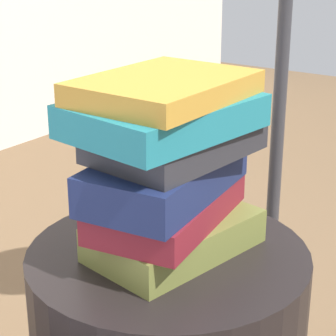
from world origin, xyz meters
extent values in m
cube|color=olive|center=(0.01, -0.01, 0.60)|extent=(0.28, 0.20, 0.05)
cube|color=maroon|center=(0.00, 0.00, 0.65)|extent=(0.29, 0.19, 0.05)
cube|color=#19234C|center=(-0.01, 0.00, 0.71)|extent=(0.30, 0.18, 0.06)
cube|color=#28282D|center=(0.01, -0.01, 0.76)|extent=(0.26, 0.19, 0.04)
cube|color=#1E727F|center=(-0.01, 0.00, 0.80)|extent=(0.29, 0.22, 0.05)
cube|color=#B7842D|center=(-0.01, 0.00, 0.84)|extent=(0.25, 0.19, 0.03)
cylinder|color=#333338|center=(0.53, 0.07, 0.69)|extent=(0.03, 0.03, 1.15)
camera|label=1|loc=(-0.73, -0.51, 1.05)|focal=68.17mm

